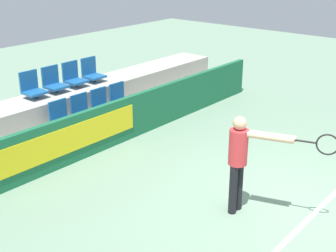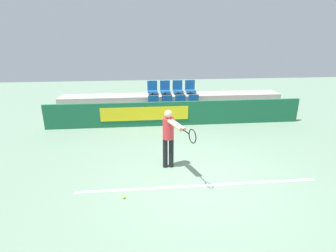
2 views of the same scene
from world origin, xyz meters
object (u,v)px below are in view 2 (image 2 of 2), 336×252
stadium_chair_5 (165,89)px  tennis_ball (124,197)px  stadium_chair_0 (154,104)px  stadium_chair_4 (152,89)px  stadium_chair_3 (194,103)px  stadium_chair_7 (190,88)px  stadium_chair_6 (178,88)px  stadium_chair_2 (181,104)px  stadium_chair_1 (167,104)px  tennis_player (170,134)px

stadium_chair_5 → tennis_ball: stadium_chair_5 is taller
stadium_chair_0 → stadium_chair_4: bearing=90.0°
stadium_chair_3 → stadium_chair_7: stadium_chair_7 is taller
stadium_chair_6 → stadium_chair_2: bearing=-90.0°
stadium_chair_5 → stadium_chair_6: 0.56m
stadium_chair_1 → stadium_chair_3: bearing=0.0°
stadium_chair_7 → tennis_player: tennis_player is taller
stadium_chair_2 → stadium_chair_3: (0.56, 0.00, 0.00)m
stadium_chair_0 → stadium_chair_3: same height
stadium_chair_5 → tennis_player: (-0.35, -5.12, -0.16)m
stadium_chair_3 → stadium_chair_4: size_ratio=1.00×
stadium_chair_5 → stadium_chair_6: same height
stadium_chair_6 → stadium_chair_3: bearing=-59.2°
stadium_chair_2 → stadium_chair_3: size_ratio=1.00×
stadium_chair_1 → tennis_ball: bearing=-105.3°
stadium_chair_1 → tennis_player: tennis_player is taller
stadium_chair_0 → stadium_chair_5: 1.19m
stadium_chair_1 → stadium_chair_7: 1.53m
stadium_chair_3 → stadium_chair_5: 1.53m
stadium_chair_1 → stadium_chair_7: size_ratio=1.00×
tennis_ball → stadium_chair_2: bearing=69.3°
tennis_ball → tennis_player: bearing=48.1°
stadium_chair_3 → tennis_ball: bearing=-115.6°
stadium_chair_3 → stadium_chair_4: stadium_chair_4 is taller
stadium_chair_4 → tennis_ball: (-0.94, -6.40, -1.11)m
stadium_chair_3 → tennis_player: bearing=-109.4°
stadium_chair_1 → tennis_player: bearing=-94.7°
tennis_player → tennis_ball: bearing=-150.2°
stadium_chair_0 → stadium_chair_4: stadium_chair_4 is taller
stadium_chair_7 → tennis_player: 5.33m
stadium_chair_5 → stadium_chair_0: bearing=-120.8°
stadium_chair_6 → tennis_ball: 6.81m
stadium_chair_3 → stadium_chair_7: (0.00, 0.94, 0.46)m
stadium_chair_3 → stadium_chair_7: bearing=90.0°
stadium_chair_4 → stadium_chair_5: same height
stadium_chair_1 → stadium_chair_4: bearing=120.8°
stadium_chair_1 → stadium_chair_6: (0.56, 0.94, 0.46)m
stadium_chair_6 → stadium_chair_7: same height
tennis_player → stadium_chair_4: bearing=74.1°
stadium_chair_4 → stadium_chair_7: (1.68, 0.00, 0.00)m
stadium_chair_3 → tennis_player: tennis_player is taller
tennis_player → tennis_ball: size_ratio=24.34×
stadium_chair_7 → stadium_chair_4: bearing=180.0°
stadium_chair_3 → stadium_chair_6: stadium_chair_6 is taller
tennis_ball → stadium_chair_6: bearing=72.2°
stadium_chair_7 → tennis_player: (-1.47, -5.12, -0.16)m
tennis_player → tennis_ball: 1.97m
stadium_chair_2 → stadium_chair_5: (-0.56, 0.94, 0.46)m
stadium_chair_3 → stadium_chair_4: 1.98m
stadium_chair_2 → stadium_chair_6: stadium_chair_6 is taller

